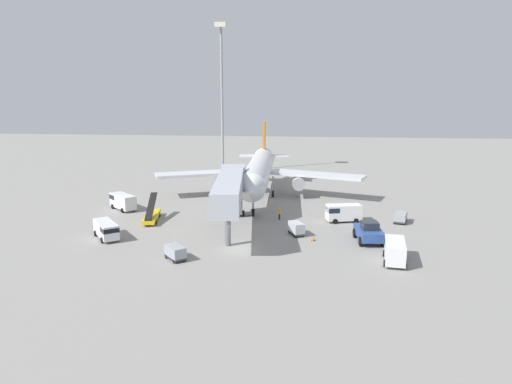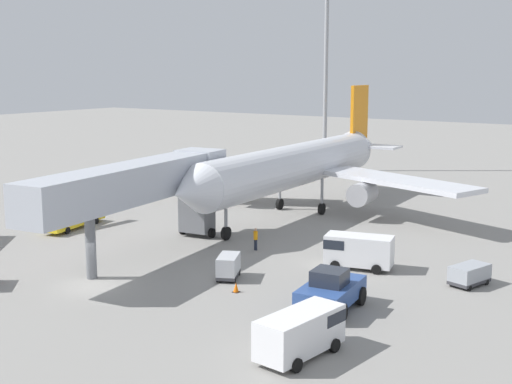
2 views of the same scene
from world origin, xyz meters
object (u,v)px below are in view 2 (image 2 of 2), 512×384
apron_light_mast (327,9)px  baggage_cart_outer_left (228,266)px  pushback_tug (331,291)px  safety_cone_alpha (236,287)px  airplane_at_gate (299,165)px  ground_crew_worker_foreground (256,238)px  baggage_cart_rear_right (469,274)px  service_van_rear_left (357,250)px  service_van_near_center (73,196)px  jet_bridge (144,185)px  belt_loader_truck (74,219)px  service_van_far_left (302,331)px

apron_light_mast → baggage_cart_outer_left: bearing=-68.9°
apron_light_mast → pushback_tug: bearing=-61.3°
safety_cone_alpha → airplane_at_gate: bearing=111.4°
ground_crew_worker_foreground → apron_light_mast: bearing=111.3°
baggage_cart_rear_right → pushback_tug: bearing=-119.8°
service_van_rear_left → apron_light_mast: size_ratio=0.15×
service_van_near_center → baggage_cart_outer_left: service_van_near_center is taller
jet_bridge → belt_loader_truck: jet_bridge is taller
belt_loader_truck → service_van_far_left: belt_loader_truck is taller
jet_bridge → service_van_rear_left: (14.40, 6.05, -4.11)m
baggage_cart_rear_right → service_van_near_center: bearing=176.3°
service_van_near_center → baggage_cart_rear_right: (40.34, -2.60, -0.57)m
service_van_far_left → baggage_cart_outer_left: size_ratio=1.90×
pushback_tug → apron_light_mast: size_ratio=0.17×
service_van_rear_left → ground_crew_worker_foreground: bearing=179.4°
baggage_cart_rear_right → ground_crew_worker_foreground: bearing=-178.6°
baggage_cart_rear_right → airplane_at_gate: bearing=146.8°
ground_crew_worker_foreground → apron_light_mast: size_ratio=0.05×
airplane_at_gate → service_van_near_center: (-19.51, -11.02, -3.35)m
service_van_far_left → service_van_rear_left: service_van_rear_left is taller
belt_loader_truck → pushback_tug: bearing=-12.1°
jet_bridge → pushback_tug: (16.91, -2.65, -4.27)m
service_van_near_center → baggage_cart_rear_right: 40.43m
ground_crew_worker_foreground → jet_bridge: bearing=-133.3°
ground_crew_worker_foreground → safety_cone_alpha: bearing=-63.0°
baggage_cart_outer_left → safety_cone_alpha: baggage_cart_outer_left is taller
jet_bridge → service_van_rear_left: 16.15m
baggage_cart_outer_left → ground_crew_worker_foreground: bearing=110.0°
safety_cone_alpha → apron_light_mast: (-20.35, 49.38, 21.27)m
jet_bridge → apron_light_mast: apron_light_mast is taller
belt_loader_truck → service_van_far_left: (30.41, -12.63, 0.50)m
apron_light_mast → baggage_cart_rear_right: bearing=-51.1°
jet_bridge → service_van_rear_left: jet_bridge is taller
service_van_rear_left → baggage_cart_rear_right: service_van_rear_left is taller
baggage_cart_rear_right → safety_cone_alpha: (-11.73, -9.57, -0.45)m
service_van_far_left → ground_crew_worker_foreground: size_ratio=2.97×
airplane_at_gate → service_van_far_left: (17.42, -29.30, -3.40)m
apron_light_mast → service_van_near_center: bearing=-102.5°
service_van_far_left → baggage_cart_rear_right: (3.41, 15.68, -0.51)m
belt_loader_truck → baggage_cart_outer_left: size_ratio=2.59×
airplane_at_gate → belt_loader_truck: size_ratio=5.38×
belt_loader_truck → ground_crew_worker_foreground: size_ratio=4.06×
belt_loader_truck → ground_crew_worker_foreground: belt_loader_truck is taller
service_van_rear_left → baggage_cart_outer_left: 9.28m
baggage_cart_rear_right → ground_crew_worker_foreground: ground_crew_worker_foreground is taller
pushback_tug → service_van_rear_left: (-2.51, 8.69, 0.16)m
service_van_rear_left → safety_cone_alpha: 9.95m
service_van_near_center → service_van_rear_left: (32.57, -3.10, 0.01)m
service_van_far_left → service_van_rear_left: 15.79m
service_van_far_left → baggage_cart_rear_right: size_ratio=1.69×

